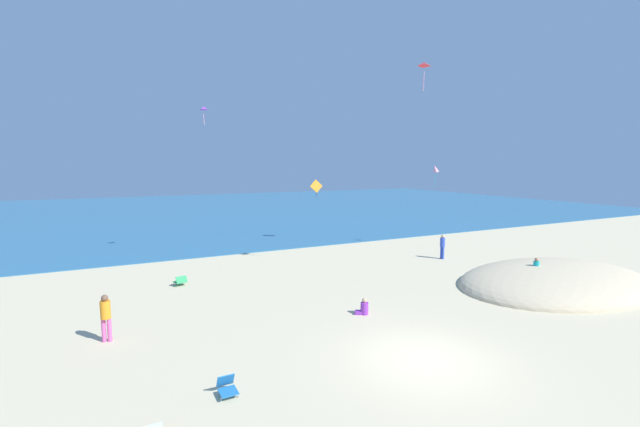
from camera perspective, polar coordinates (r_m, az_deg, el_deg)
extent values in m
plane|color=beige|center=(22.75, -2.49, -9.51)|extent=(120.00, 120.00, 0.00)
cube|color=teal|center=(59.45, -17.52, 0.37)|extent=(120.00, 60.00, 0.05)
ellipsoid|color=beige|center=(25.68, 29.82, -8.52)|extent=(11.45, 8.02, 2.17)
cube|color=#2370B2|center=(12.65, -12.61, -22.96)|extent=(0.49, 0.54, 0.03)
cube|color=#2370B2|center=(12.79, -12.98, -21.62)|extent=(0.49, 0.24, 0.39)
cylinder|color=#B7B7BC|center=(12.60, -11.25, -23.43)|extent=(0.02, 0.02, 0.15)
cylinder|color=#B7B7BC|center=(12.50, -13.57, -23.76)|extent=(0.02, 0.02, 0.15)
cube|color=#2D9956|center=(23.41, -18.88, -8.93)|extent=(0.68, 0.63, 0.03)
cube|color=#2D9956|center=(23.12, -18.65, -8.69)|extent=(0.61, 0.34, 0.35)
cylinder|color=#B7B7BC|center=(23.48, -19.66, -9.16)|extent=(0.02, 0.02, 0.19)
cylinder|color=#B7B7BC|center=(23.67, -18.35, -8.97)|extent=(0.02, 0.02, 0.19)
cylinder|color=blue|center=(29.22, 16.71, -5.28)|extent=(0.14, 0.14, 0.83)
cylinder|color=blue|center=(29.36, 16.47, -5.21)|extent=(0.14, 0.14, 0.83)
cylinder|color=blue|center=(29.15, 16.64, -3.85)|extent=(0.35, 0.35, 0.62)
sphere|color=tan|center=(29.08, 16.67, -3.05)|extent=(0.23, 0.23, 0.23)
cylinder|color=purple|center=(18.18, 6.18, -12.95)|extent=(0.46, 0.46, 0.52)
sphere|color=tan|center=(18.06, 6.20, -11.90)|extent=(0.21, 0.21, 0.21)
cube|color=purple|center=(18.23, 5.51, -13.50)|extent=(0.46, 0.41, 0.15)
cylinder|color=#D8599E|center=(17.27, -27.17, -14.16)|extent=(0.15, 0.15, 0.87)
cylinder|color=#D8599E|center=(17.33, -27.80, -14.12)|extent=(0.15, 0.15, 0.87)
cylinder|color=orange|center=(17.05, -27.63, -11.74)|extent=(0.44, 0.44, 0.65)
sphere|color=brown|center=(16.92, -27.71, -10.34)|extent=(0.24, 0.24, 0.24)
cylinder|color=black|center=(25.02, 27.70, -7.91)|extent=(0.13, 0.13, 0.74)
cylinder|color=black|center=(24.86, 27.73, -8.01)|extent=(0.13, 0.13, 0.74)
cylinder|color=#19ADB2|center=(24.79, 27.80, -6.51)|extent=(0.42, 0.42, 0.55)
sphere|color=#A87A5B|center=(24.72, 27.85, -5.68)|extent=(0.20, 0.20, 0.20)
cone|color=pink|center=(32.28, 15.71, 5.99)|extent=(0.68, 0.62, 0.62)
cylinder|color=#1EADAD|center=(32.30, 15.67, 4.68)|extent=(0.08, 0.06, 1.05)
pyramid|color=purple|center=(28.99, -15.87, 13.89)|extent=(0.64, 0.69, 0.22)
cylinder|color=pink|center=(28.91, -15.81, 12.46)|extent=(0.07, 0.06, 0.70)
cube|color=orange|center=(33.98, -0.53, 3.82)|extent=(1.11, 0.25, 1.09)
cylinder|color=black|center=(34.02, -0.53, 2.73)|extent=(0.05, 0.12, 0.52)
pyramid|color=red|center=(24.08, 14.25, 19.43)|extent=(0.66, 0.58, 0.26)
cylinder|color=pink|center=(23.89, 14.20, 17.39)|extent=(0.05, 0.07, 1.02)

